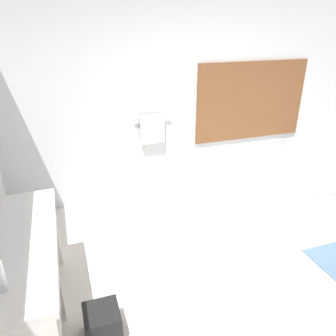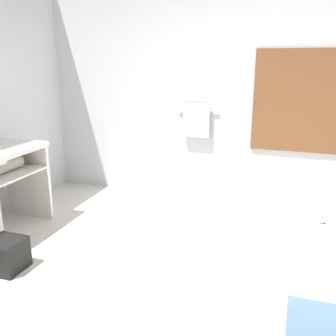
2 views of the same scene
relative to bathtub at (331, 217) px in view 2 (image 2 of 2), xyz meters
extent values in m
plane|color=silver|center=(-1.19, -1.34, -0.29)|extent=(16.00, 16.00, 0.00)
cube|color=silver|center=(-1.19, 0.89, 1.06)|extent=(7.40, 0.06, 2.70)
cube|color=brown|center=(0.00, 0.85, 0.94)|extent=(1.70, 0.02, 1.10)
cylinder|color=silver|center=(-1.49, 0.82, 0.86)|extent=(0.50, 0.02, 0.02)
cube|color=beige|center=(-1.49, 0.81, 0.69)|extent=(0.32, 0.04, 0.40)
cube|color=white|center=(-3.07, -0.30, 0.11)|extent=(0.56, 0.04, 0.81)
cylinder|color=beige|center=(-3.03, -0.65, 0.38)|extent=(0.13, 0.41, 0.13)
cube|color=white|center=(0.00, 0.00, -0.03)|extent=(1.09, 1.70, 0.54)
ellipsoid|color=white|center=(0.00, 0.00, 0.09)|extent=(0.79, 1.23, 0.30)
sphere|color=silver|center=(-0.14, -0.75, 0.27)|extent=(0.06, 0.06, 0.06)
cube|color=black|center=(-2.52, -1.29, -0.16)|extent=(0.27, 0.27, 0.27)
camera|label=1|loc=(-2.62, -3.18, 2.00)|focal=35.00mm
camera|label=2|loc=(-0.38, -3.45, 1.37)|focal=40.00mm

